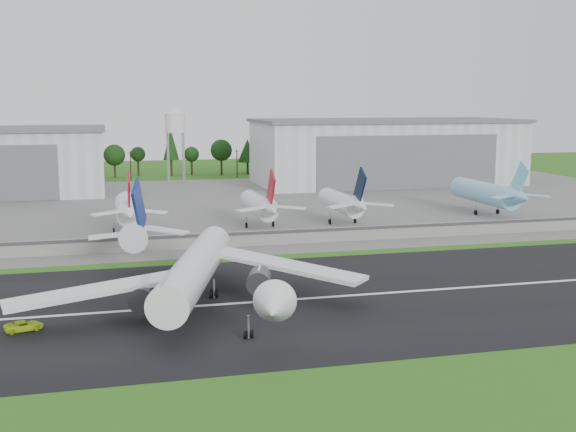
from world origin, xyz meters
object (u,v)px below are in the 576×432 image
object	(u,v)px
main_airliner	(197,277)
parked_jet_navy	(345,203)
ground_vehicle	(24,326)
parked_jet_red_a	(128,209)
parked_jet_skyblue	(490,193)
parked_jet_red_b	(261,206)

from	to	relation	value
main_airliner	parked_jet_navy	bearing A→B (deg)	-108.72
main_airliner	ground_vehicle	bearing A→B (deg)	29.58
parked_jet_red_a	parked_jet_skyblue	world-z (taller)	parked_jet_skyblue
parked_jet_navy	parked_jet_skyblue	world-z (taller)	parked_jet_skyblue
main_airliner	parked_jet_navy	world-z (taller)	main_airliner
ground_vehicle	main_airliner	bearing A→B (deg)	-94.87
ground_vehicle	parked_jet_skyblue	world-z (taller)	parked_jet_skyblue
parked_jet_skyblue	parked_jet_red_b	bearing A→B (deg)	-175.68
ground_vehicle	parked_jet_navy	world-z (taller)	parked_jet_navy
parked_jet_navy	parked_jet_skyblue	xyz separation A→B (m)	(45.01, 5.08, 0.44)
parked_jet_red_a	parked_jet_skyblue	size ratio (longest dim) A/B	0.84
parked_jet_red_a	parked_jet_navy	world-z (taller)	parked_jet_red_a
main_airliner	parked_jet_navy	distance (m)	81.72
parked_jet_red_a	parked_jet_red_b	bearing A→B (deg)	-0.08
parked_jet_red_a	parked_jet_navy	xyz separation A→B (m)	(55.22, -0.05, -0.27)
main_airliner	parked_jet_navy	size ratio (longest dim) A/B	1.86
ground_vehicle	parked_jet_red_b	size ratio (longest dim) A/B	0.17
main_airliner	parked_jet_red_a	world-z (taller)	main_airliner
parked_jet_red_a	parked_jet_red_b	distance (m)	32.93
parked_jet_red_b	parked_jet_skyblue	size ratio (longest dim) A/B	0.84
parked_jet_navy	parked_jet_skyblue	distance (m)	45.30
ground_vehicle	parked_jet_skyblue	size ratio (longest dim) A/B	0.14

